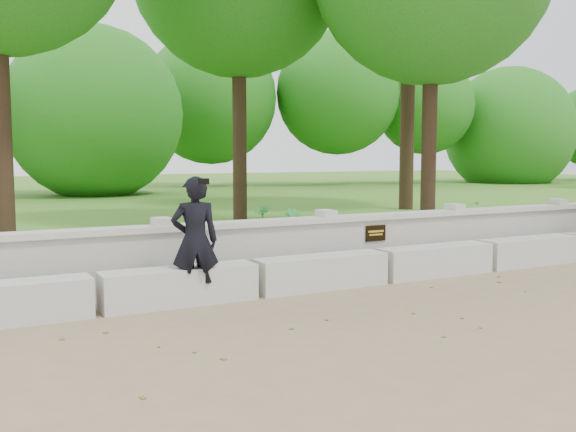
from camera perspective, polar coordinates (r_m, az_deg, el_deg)
name	(u,v)px	position (r m, az deg, el deg)	size (l,w,h in m)	color
ground	(478,310)	(7.92, 16.50, -7.98)	(80.00, 80.00, 0.00)	#8C7556
lawn	(147,209)	(20.29, -12.39, 0.57)	(40.00, 22.00, 0.25)	#315F1A
concrete_bench	(381,266)	(9.30, 8.28, -4.42)	(11.90, 0.45, 0.45)	beige
parapet_wall	(354,243)	(9.83, 5.89, -2.45)	(12.50, 0.35, 0.90)	#BAB7B0
man_main	(195,241)	(7.79, -8.28, -2.20)	(0.63, 0.58, 1.56)	black
shrub_b	(295,228)	(10.91, 0.61, -1.05)	(0.36, 0.29, 0.65)	#2F8C36
shrub_c	(483,214)	(14.81, 16.96, 0.17)	(0.46, 0.40, 0.51)	#2F8C36
shrub_d	(262,220)	(12.75, -2.33, -0.34)	(0.31, 0.27, 0.55)	#2F8C36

